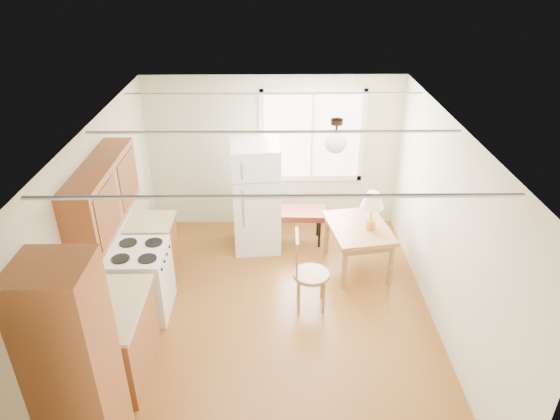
{
  "coord_description": "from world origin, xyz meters",
  "views": [
    {
      "loc": [
        -0.01,
        -4.94,
        4.21
      ],
      "look_at": [
        0.07,
        0.77,
        1.15
      ],
      "focal_mm": 32.0,
      "sensor_mm": 36.0,
      "label": 1
    }
  ],
  "objects_px": {
    "dining_table": "(358,232)",
    "bench": "(286,214)",
    "refrigerator": "(256,197)",
    "chair": "(304,266)"
  },
  "relations": [
    {
      "from": "dining_table",
      "to": "bench",
      "type": "bearing_deg",
      "value": 135.99
    },
    {
      "from": "refrigerator",
      "to": "dining_table",
      "type": "distance_m",
      "value": 1.61
    },
    {
      "from": "refrigerator",
      "to": "chair",
      "type": "height_order",
      "value": "refrigerator"
    },
    {
      "from": "dining_table",
      "to": "refrigerator",
      "type": "bearing_deg",
      "value": 148.8
    },
    {
      "from": "bench",
      "to": "dining_table",
      "type": "bearing_deg",
      "value": -31.86
    },
    {
      "from": "refrigerator",
      "to": "chair",
      "type": "distance_m",
      "value": 1.63
    },
    {
      "from": "refrigerator",
      "to": "chair",
      "type": "xyz_separation_m",
      "value": [
        0.64,
        -1.48,
        -0.24
      ]
    },
    {
      "from": "bench",
      "to": "dining_table",
      "type": "distance_m",
      "value": 1.23
    },
    {
      "from": "refrigerator",
      "to": "bench",
      "type": "bearing_deg",
      "value": 8.5
    },
    {
      "from": "bench",
      "to": "chair",
      "type": "height_order",
      "value": "chair"
    }
  ]
}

